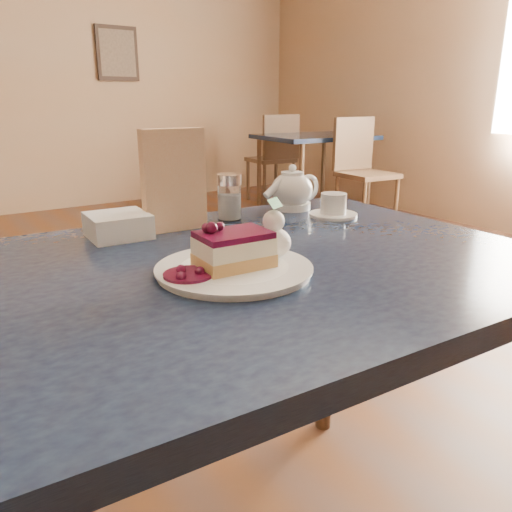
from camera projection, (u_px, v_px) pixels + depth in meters
main_table at (221, 306)px, 0.98m from camera, size 1.36×0.95×0.82m
dessert_plate at (234, 270)px, 0.91m from camera, size 0.28×0.28×0.01m
cheesecake_slice at (234, 250)px, 0.90m from camera, size 0.14×0.10×0.07m
whipped_cream at (273, 242)px, 0.96m from camera, size 0.07×0.07×0.06m
berry_sauce at (188, 275)px, 0.86m from camera, size 0.09×0.09×0.01m
tea_set at (300, 194)px, 1.42m from camera, size 0.21×0.26×0.11m
menu_card at (174, 181)px, 1.18m from camera, size 0.15×0.04×0.24m
sugar_shaker at (229, 196)px, 1.30m from camera, size 0.07×0.07×0.12m
napkin_stack at (118, 225)px, 1.14m from camera, size 0.14×0.14×0.05m
bg_table_far_right at (312, 205)px, 5.21m from camera, size 1.13×1.92×1.28m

